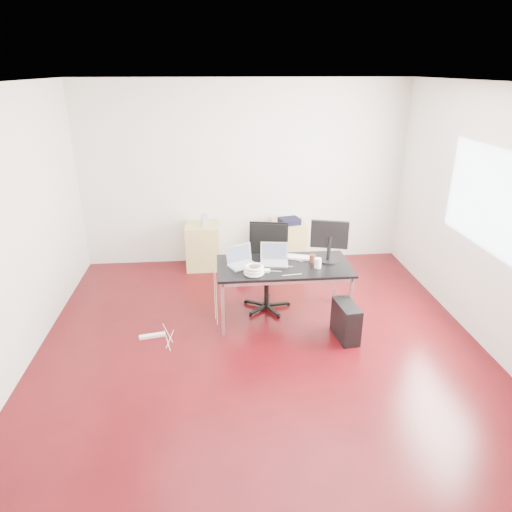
{
  "coord_description": "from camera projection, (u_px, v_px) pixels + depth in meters",
  "views": [
    {
      "loc": [
        -0.46,
        -4.44,
        2.93
      ],
      "look_at": [
        0.0,
        0.55,
        0.85
      ],
      "focal_mm": 32.0,
      "sensor_mm": 36.0,
      "label": 1
    }
  ],
  "objects": [
    {
      "name": "speaker",
      "position": [
        205.0,
        220.0,
        6.89
      ],
      "size": [
        0.11,
        0.1,
        0.18
      ],
      "primitive_type": "cube",
      "rotation": [
        0.0,
        0.0,
        0.23
      ],
      "color": "#9E9E9E",
      "rests_on": "filing_cabinet_left"
    },
    {
      "name": "power_strip",
      "position": [
        152.0,
        336.0,
        5.34
      ],
      "size": [
        0.31,
        0.12,
        0.04
      ],
      "primitive_type": "cube",
      "rotation": [
        0.0,
        0.0,
        0.19
      ],
      "color": "white",
      "rests_on": "ground"
    },
    {
      "name": "monitor",
      "position": [
        329.0,
        239.0,
        5.5
      ],
      "size": [
        0.45,
        0.26,
        0.51
      ],
      "rotation": [
        0.0,
        0.0,
        -0.27
      ],
      "color": "black",
      "rests_on": "desk"
    },
    {
      "name": "filing_cabinet_left",
      "position": [
        203.0,
        246.0,
        7.1
      ],
      "size": [
        0.5,
        0.5,
        0.7
      ],
      "primitive_type": "cube",
      "color": "tan",
      "rests_on": "ground"
    },
    {
      "name": "navy_garment",
      "position": [
        289.0,
        221.0,
        6.99
      ],
      "size": [
        0.35,
        0.31,
        0.09
      ],
      "primitive_type": "cube",
      "rotation": [
        0.0,
        0.0,
        0.24
      ],
      "color": "black",
      "rests_on": "filing_cabinet_right"
    },
    {
      "name": "laptop_right",
      "position": [
        274.0,
        259.0,
        5.51
      ],
      "size": [
        0.36,
        0.29,
        0.23
      ],
      "rotation": [
        0.0,
        0.0,
        -0.13
      ],
      "color": "silver",
      "rests_on": "desk"
    },
    {
      "name": "cable_coil",
      "position": [
        254.0,
        270.0,
        5.21
      ],
      "size": [
        0.24,
        0.24,
        0.11
      ],
      "rotation": [
        0.0,
        0.0,
        0.36
      ],
      "color": "white",
      "rests_on": "desk"
    },
    {
      "name": "cup_brown",
      "position": [
        313.0,
        259.0,
        5.53
      ],
      "size": [
        0.1,
        0.1,
        0.1
      ],
      "primitive_type": "cylinder",
      "rotation": [
        0.0,
        0.0,
        0.32
      ],
      "color": "#5A2C1F",
      "rests_on": "desk"
    },
    {
      "name": "power_adapter",
      "position": [
        267.0,
        271.0,
        5.29
      ],
      "size": [
        0.08,
        0.08,
        0.03
      ],
      "primitive_type": "cube",
      "rotation": [
        0.0,
        0.0,
        -0.23
      ],
      "color": "white",
      "rests_on": "desk"
    },
    {
      "name": "wastebasket",
      "position": [
        244.0,
        266.0,
        6.93
      ],
      "size": [
        0.25,
        0.25,
        0.28
      ],
      "primitive_type": "cylinder",
      "rotation": [
        0.0,
        0.0,
        0.04
      ],
      "color": "black",
      "rests_on": "ground"
    },
    {
      "name": "laptop_left",
      "position": [
        242.0,
        261.0,
        5.45
      ],
      "size": [
        0.4,
        0.37,
        0.23
      ],
      "rotation": [
        0.0,
        0.0,
        0.42
      ],
      "color": "silver",
      "rests_on": "desk"
    },
    {
      "name": "room_shell",
      "position": [
        264.0,
        227.0,
        4.71
      ],
      "size": [
        5.0,
        5.0,
        5.0
      ],
      "color": "#3B060A",
      "rests_on": "ground"
    },
    {
      "name": "cup_white",
      "position": [
        318.0,
        263.0,
        5.38
      ],
      "size": [
        0.09,
        0.09,
        0.12
      ],
      "primitive_type": "cylinder",
      "rotation": [
        0.0,
        0.0,
        -0.16
      ],
      "color": "white",
      "rests_on": "desk"
    },
    {
      "name": "keyboard",
      "position": [
        297.0,
        257.0,
        5.67
      ],
      "size": [
        0.46,
        0.26,
        0.02
      ],
      "primitive_type": "cube",
      "rotation": [
        0.0,
        0.0,
        -0.3
      ],
      "color": "white",
      "rests_on": "desk"
    },
    {
      "name": "pc_tower",
      "position": [
        346.0,
        321.0,
        5.26
      ],
      "size": [
        0.25,
        0.47,
        0.44
      ],
      "primitive_type": "cube",
      "rotation": [
        0.0,
        0.0,
        0.12
      ],
      "color": "black",
      "rests_on": "ground"
    },
    {
      "name": "desk",
      "position": [
        284.0,
        269.0,
        5.5
      ],
      "size": [
        1.6,
        0.8,
        0.73
      ],
      "color": "black",
      "rests_on": "ground"
    },
    {
      "name": "office_chair",
      "position": [
        267.0,
        263.0,
        5.84
      ],
      "size": [
        0.56,
        0.58,
        1.08
      ],
      "rotation": [
        0.0,
        0.0,
        -0.2
      ],
      "color": "black",
      "rests_on": "ground"
    },
    {
      "name": "filing_cabinet_right",
      "position": [
        288.0,
        243.0,
        7.22
      ],
      "size": [
        0.5,
        0.5,
        0.7
      ],
      "primitive_type": "cube",
      "color": "tan",
      "rests_on": "ground"
    }
  ]
}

